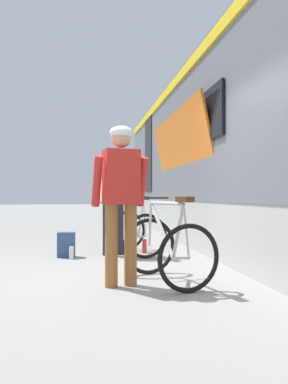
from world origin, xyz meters
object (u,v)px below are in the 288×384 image
Objects in this scene: bicycle_near_white at (136,230)px; bicycle_far_silver at (167,248)px; water_bottle_by_the_backpack at (71,253)px; water_bottle_near_the_bikes at (144,246)px; backpack_on_platform at (66,245)px; cyclist_far_in_red at (121,190)px; cyclist_near_in_white at (113,192)px.

bicycle_far_silver is (0.06, -2.23, 0.00)m from bicycle_near_white.
bicycle_near_white is at bearing 91.52° from bicycle_far_silver.
water_bottle_near_the_bikes is at bearing 19.97° from water_bottle_by_the_backpack.
bicycle_far_silver is at bearing -57.29° from backpack_on_platform.
bicycle_far_silver is 2.41m from backpack_on_platform.
bicycle_near_white is 1.18m from backpack_on_platform.
water_bottle_by_the_backpack is (-1.23, -0.45, -0.02)m from water_bottle_near_the_bikes.
bicycle_near_white is 0.34m from water_bottle_near_the_bikes.
water_bottle_by_the_backpack is at bearing -63.90° from backpack_on_platform.
cyclist_far_in_red is 2.42m from backpack_on_platform.
cyclist_far_in_red is 1.46× the size of bicycle_far_silver.
cyclist_near_in_white is 2.34m from bicycle_far_silver.
cyclist_near_in_white is 1.09m from water_bottle_near_the_bikes.
water_bottle_near_the_bikes is at bearing 75.02° from cyclist_far_in_red.
bicycle_far_silver is 5.13× the size of water_bottle_near_the_bikes.
water_bottle_by_the_backpack is at bearing 106.75° from cyclist_far_in_red.
water_bottle_near_the_bikes is (0.16, 0.09, -0.28)m from bicycle_near_white.
cyclist_far_in_red is (-0.09, -2.28, 0.00)m from cyclist_near_in_white.
backpack_on_platform is 1.70× the size of water_bottle_near_the_bikes.
cyclist_far_in_red is at bearing -70.23° from backpack_on_platform.
backpack_on_platform is 1.35m from water_bottle_near_the_bikes.
cyclist_far_in_red is 2.45m from bicycle_near_white.
bicycle_near_white reaches higher than backpack_on_platform.
cyclist_near_in_white is 7.48× the size of water_bottle_near_the_bikes.
water_bottle_near_the_bikes is (1.32, 0.25, -0.08)m from backpack_on_platform.
cyclist_near_in_white is at bearing -175.24° from bicycle_near_white.
water_bottle_by_the_backpack is (-0.59, 1.96, -0.96)m from cyclist_far_in_red.
bicycle_near_white is at bearing -150.68° from water_bottle_near_the_bikes.
bicycle_far_silver is at bearing -88.48° from bicycle_near_white.
cyclist_near_in_white reaches higher than water_bottle_near_the_bikes.
backpack_on_platform reaches higher than water_bottle_by_the_backpack.
bicycle_near_white is 5.03× the size of water_bottle_near_the_bikes.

